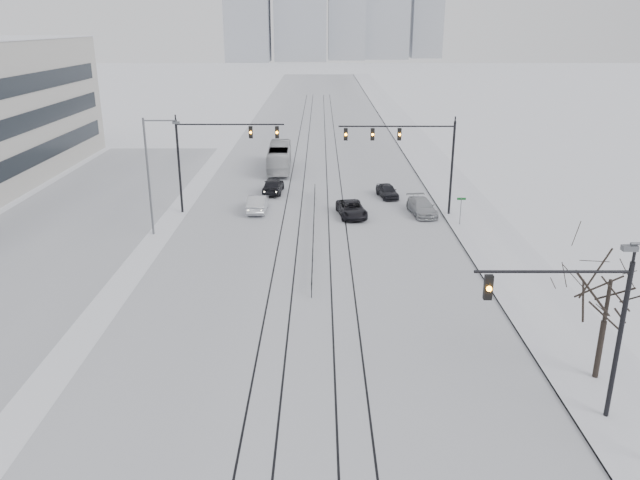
{
  "coord_description": "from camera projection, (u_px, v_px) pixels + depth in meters",
  "views": [
    {
      "loc": [
        0.53,
        -16.05,
        15.57
      ],
      "look_at": [
        0.5,
        19.42,
        3.2
      ],
      "focal_mm": 35.0,
      "sensor_mm": 36.0,
      "label": 1
    }
  ],
  "objects": [
    {
      "name": "sedan_nb_right",
      "position": [
        422.0,
        207.0,
        53.34
      ],
      "size": [
        2.44,
        4.83,
        1.35
      ],
      "primitive_type": "imported",
      "rotation": [
        0.0,
        0.0,
        0.12
      ],
      "color": "#A4A7AC",
      "rests_on": "ground"
    },
    {
      "name": "sedan_sb_outer",
      "position": [
        258.0,
        203.0,
        54.21
      ],
      "size": [
        1.65,
        4.5,
        1.47
      ],
      "primitive_type": "imported",
      "rotation": [
        0.0,
        0.0,
        3.12
      ],
      "color": "silver",
      "rests_on": "ground"
    },
    {
      "name": "traffic_mast_ne",
      "position": [
        413.0,
        149.0,
        51.42
      ],
      "size": [
        9.6,
        0.37,
        8.0
      ],
      "color": "black",
      "rests_on": "ground"
    },
    {
      "name": "street_sign",
      "position": [
        461.0,
        207.0,
        49.96
      ],
      "size": [
        0.7,
        0.06,
        2.4
      ],
      "color": "#595B60",
      "rests_on": "ground"
    },
    {
      "name": "sedan_nb_front",
      "position": [
        352.0,
        209.0,
        52.84
      ],
      "size": [
        2.76,
        4.89,
        1.29
      ],
      "primitive_type": "imported",
      "rotation": [
        0.0,
        0.0,
        0.14
      ],
      "color": "black",
      "rests_on": "ground"
    },
    {
      "name": "traffic_mast_nw",
      "position": [
        213.0,
        149.0,
        52.44
      ],
      "size": [
        9.1,
        0.37,
        8.0
      ],
      "color": "black",
      "rests_on": "ground"
    },
    {
      "name": "sedan_sb_inner",
      "position": [
        273.0,
        186.0,
        60.01
      ],
      "size": [
        2.05,
        4.58,
        1.53
      ],
      "primitive_type": "imported",
      "rotation": [
        0.0,
        0.0,
        3.09
      ],
      "color": "black",
      "rests_on": "ground"
    },
    {
      "name": "box_truck",
      "position": [
        279.0,
        158.0,
        69.31
      ],
      "size": [
        2.63,
        10.2,
        2.83
      ],
      "primitive_type": "imported",
      "rotation": [
        0.0,
        0.0,
        3.17
      ],
      "color": "silver",
      "rests_on": "ground"
    },
    {
      "name": "curb",
      "position": [
        406.0,
        156.0,
        76.91
      ],
      "size": [
        0.1,
        260.0,
        0.12
      ],
      "primitive_type": "cube",
      "color": "gray",
      "rests_on": "ground"
    },
    {
      "name": "traffic_mast_near",
      "position": [
        582.0,
        320.0,
        24.43
      ],
      "size": [
        6.1,
        0.37,
        7.0
      ],
      "color": "black",
      "rests_on": "ground"
    },
    {
      "name": "sidewalk_east",
      "position": [
        425.0,
        156.0,
        76.9
      ],
      "size": [
        5.0,
        260.0,
        0.16
      ],
      "primitive_type": "cube",
      "color": "silver",
      "rests_on": "ground"
    },
    {
      "name": "road",
      "position": [
        316.0,
        156.0,
        76.93
      ],
      "size": [
        22.0,
        260.0,
        0.02
      ],
      "primitive_type": "cube",
      "color": "silver",
      "rests_on": "ground"
    },
    {
      "name": "sedan_nb_far",
      "position": [
        387.0,
        191.0,
        58.61
      ],
      "size": [
        2.17,
        3.94,
        1.27
      ],
      "primitive_type": "imported",
      "rotation": [
        0.0,
        0.0,
        0.19
      ],
      "color": "black",
      "rests_on": "ground"
    },
    {
      "name": "parking_strip",
      "position": [
        81.0,
        215.0,
        53.34
      ],
      "size": [
        14.0,
        60.0,
        0.03
      ],
      "primitive_type": "cube",
      "color": "silver",
      "rests_on": "ground"
    },
    {
      "name": "median_fence",
      "position": [
        314.0,
        228.0,
        48.44
      ],
      "size": [
        0.06,
        24.0,
        1.0
      ],
      "color": "black",
      "rests_on": "ground"
    },
    {
      "name": "tram_rails",
      "position": [
        315.0,
        199.0,
        58.04
      ],
      "size": [
        5.3,
        180.0,
        0.01
      ],
      "color": "black",
      "rests_on": "ground"
    },
    {
      "name": "bare_tree",
      "position": [
        609.0,
        291.0,
        27.29
      ],
      "size": [
        4.4,
        4.4,
        6.1
      ],
      "color": "black",
      "rests_on": "ground"
    },
    {
      "name": "street_light_west",
      "position": [
        152.0,
        169.0,
        46.9
      ],
      "size": [
        2.73,
        0.25,
        9.0
      ],
      "color": "#595B60",
      "rests_on": "ground"
    }
  ]
}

